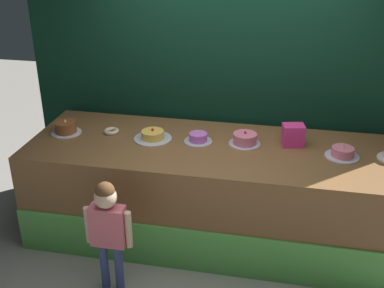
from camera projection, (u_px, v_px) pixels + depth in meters
ground_plane at (207, 272)px, 4.24m from camera, size 12.00×12.00×0.00m
stage_platform at (218, 192)px, 4.55m from camera, size 3.53×1.19×0.95m
curtain_backdrop at (231, 64)px, 4.71m from camera, size 4.15×0.08×3.05m
child_figure at (108, 222)px, 3.78m from camera, size 0.39×0.18×1.02m
pink_box at (293, 135)px, 4.35m from camera, size 0.22×0.18×0.20m
donut at (111, 131)px, 4.63m from camera, size 0.15×0.15×0.04m
cake_far_left at (66, 128)px, 4.62m from camera, size 0.29×0.29×0.15m
cake_left at (153, 136)px, 4.50m from camera, size 0.36×0.36×0.11m
cake_center_left at (198, 138)px, 4.44m from camera, size 0.26×0.26×0.11m
cake_center_right at (245, 139)px, 4.39m from camera, size 0.29×0.29×0.13m
cake_right at (342, 153)px, 4.16m from camera, size 0.29×0.29×0.14m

